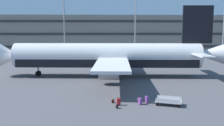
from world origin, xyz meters
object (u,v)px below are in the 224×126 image
Objects in this scene: backpack_black at (137,100)px; backpack_large at (113,101)px; backpack_scuffed at (117,106)px; baggage_cart at (168,101)px; suitcase_laid_flat at (119,102)px; suitcase_purple at (147,99)px; suitcase_small at (140,101)px; airliner at (110,57)px.

backpack_large is at bearing -172.63° from backpack_black.
baggage_cart reaches higher than backpack_scuffed.
suitcase_purple is at bearing 12.37° from suitcase_laid_flat.
backpack_large is (-3.59, 0.18, -0.20)m from suitcase_purple.
suitcase_small is at bearing -82.26° from backpack_black.
suitcase_purple is at bearing 30.03° from suitcase_small.
suitcase_small is 1.65× the size of backpack_black.
airliner is at bearing 89.83° from backpack_large.
suitcase_purple is 0.25× the size of baggage_cart.
suitcase_small is at bearing 5.39° from suitcase_laid_flat.
airliner is 80.08× the size of backpack_large.
suitcase_small is 2.88m from backpack_large.
backpack_black is at bearing 43.20° from backpack_scuffed.
baggage_cart is at bearing -10.34° from backpack_large.
airliner is 17.01m from backpack_scuffed.
suitcase_laid_flat reaches higher than baggage_cart.
airliner is at bearing 91.88° from suitcase_laid_flat.
airliner reaches higher than suitcase_small.
suitcase_purple is 2.25m from baggage_cart.
suitcase_purple is at bearing -2.89° from backpack_large.
airliner is 44.52× the size of suitcase_small.
backpack_large is at bearing 100.14° from backpack_scuffed.
backpack_black is at bearing 97.74° from suitcase_small.
suitcase_laid_flat is at bearing -167.63° from suitcase_purple.
backpack_scuffed is at bearing -79.86° from backpack_large.
suitcase_laid_flat is at bearing -88.12° from airliner.
backpack_large is (-0.56, 0.85, -0.19)m from suitcase_laid_flat.
suitcase_small reaches higher than backpack_black.
airliner is at bearing 100.26° from backpack_black.
baggage_cart is at bearing -70.50° from airliner.
backpack_black is (-0.92, 0.53, -0.18)m from suitcase_purple.
backpack_black reaches higher than backpack_scuffed.
suitcase_laid_flat reaches higher than suitcase_purple.
backpack_scuffed is 0.15× the size of baggage_cart.
suitcase_purple is 3.60m from backpack_large.
baggage_cart is (2.87, -0.40, 0.07)m from suitcase_small.
backpack_scuffed is (-3.26, -1.67, -0.18)m from suitcase_purple.
airliner is 11.01× the size of baggage_cart.
suitcase_small is at bearing 172.03° from baggage_cart.
backpack_black is (2.11, 1.19, -0.17)m from suitcase_laid_flat.
suitcase_small is 0.97× the size of suitcase_laid_flat.
airliner is 74.18× the size of backpack_scuffed.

